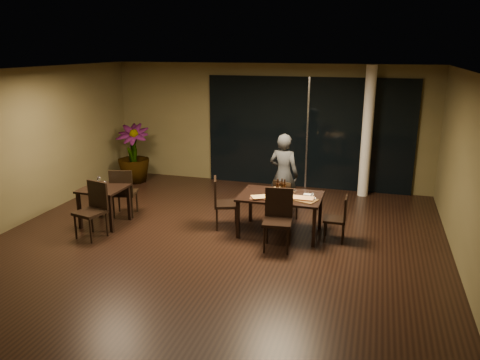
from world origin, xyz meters
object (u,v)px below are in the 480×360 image
Objects in this scene: chair_main_near at (278,216)px; chair_side_far at (123,190)px; chair_main_far at (284,199)px; chair_main_left at (222,200)px; chair_main_right at (339,216)px; bottle_a at (278,187)px; bottle_c at (282,186)px; potted_plant at (133,154)px; diner at (284,175)px; side_table at (104,194)px; bottle_b at (284,187)px; chair_side_near at (94,207)px; main_table at (281,199)px.

chair_main_near is 1.03× the size of chair_side_far.
chair_main_left is at bearing 48.76° from chair_main_far.
chair_main_right is 2.78× the size of bottle_a.
bottle_c is at bearing 90.58° from chair_main_near.
potted_plant is at bearing -4.42° from chair_main_far.
diner is 5.81× the size of bottle_c.
side_table is 0.47× the size of diner.
bottle_c is (-0.09, 0.71, 0.31)m from chair_main_near.
diner is 1.15× the size of potted_plant.
bottle_b is at bearing -106.97° from chair_main_left.
side_table is 2.73× the size of bottle_c.
chair_side_near is at bearing 76.52° from chair_side_far.
bottle_a is at bearing -28.83° from potted_plant.
chair_side_near reaches higher than side_table.
chair_main_far is 1.32m from chair_main_right.
chair_main_far is 0.69m from bottle_c.
potted_plant reaches higher than bottle_b.
potted_plant is at bearing 151.34° from main_table.
main_table is 1.08m from diner.
diner is (-0.11, 0.42, 0.37)m from chair_main_far.
side_table is at bearing 82.38° from chair_main_left.
potted_plant is at bearing 139.64° from chair_main_near.
chair_side_near is 3.37× the size of bottle_a.
main_table is 0.67m from chair_main_far.
chair_side_far is at bearing -90.89° from chair_main_right.
potted_plant is (-4.28, 1.73, 0.27)m from chair_main_far.
main_table is 0.23m from bottle_b.
bottle_b is at bearing 166.45° from chair_side_far.
chair_main_right is at bearing -24.00° from potted_plant.
chair_main_right is at bearing -2.27° from main_table.
chair_main_near is at bearing -83.20° from bottle_c.
potted_plant is at bearing 152.00° from bottle_b.
side_table is 0.78× the size of chair_side_near.
chair_main_far is at bearing 177.10° from chair_side_far.
chair_main_left reaches higher than chair_main_right.
chair_main_left is 1.13m from bottle_a.
potted_plant is at bearing -5.55° from diner.
chair_side_near reaches higher than chair_main_far.
bottle_b is at bearing 26.96° from main_table.
chair_main_left is at bearing 147.50° from chair_main_near.
chair_side_far is (-3.21, -0.64, 0.09)m from chair_main_far.
chair_main_near is (3.49, -0.13, -0.04)m from side_table.
bottle_b is (3.32, 0.04, 0.34)m from chair_side_far.
chair_main_left is 1.20m from bottle_c.
chair_main_left is 3.99m from potted_plant.
chair_side_near is at bearing 97.25° from chair_main_left.
main_table is 0.23m from bottle_a.
bottle_c reaches higher than chair_main_right.
chair_side_near is (-4.33, -1.04, 0.10)m from chair_main_right.
chair_main_left is 3.27× the size of bottle_a.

